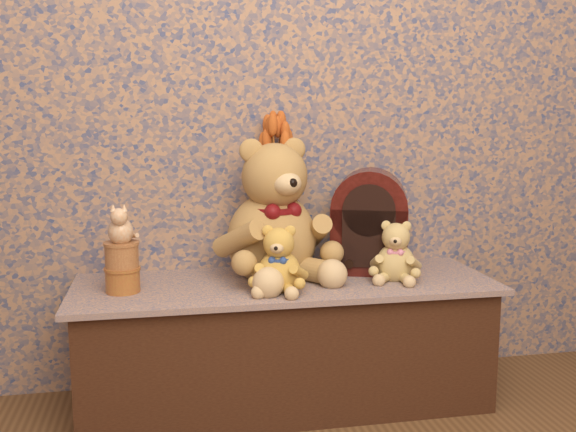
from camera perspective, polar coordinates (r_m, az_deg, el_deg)
name	(u,v)px	position (r m, az deg, el deg)	size (l,w,h in m)	color
display_shelf	(285,342)	(2.34, -0.24, -11.11)	(1.46, 0.52, 0.45)	#3C4B7B
teddy_large	(272,203)	(2.29, -1.46, 1.14)	(0.42, 0.50, 0.53)	olive
teddy_medium	(279,256)	(2.13, -0.78, -3.52)	(0.19, 0.22, 0.24)	#BB7B34
teddy_small	(396,248)	(2.30, 9.50, -2.81)	(0.18, 0.21, 0.23)	tan
cathedral_radio	(369,220)	(2.40, 7.21, -0.40)	(0.28, 0.20, 0.38)	#370E0A
ceramic_vase	(278,243)	(2.39, -0.91, -2.39)	(0.13, 0.13, 0.22)	tan
dried_stalks	(278,160)	(2.35, -0.93, 5.01)	(0.21, 0.21, 0.40)	#BE531E
biscuit_tin_lower	(123,280)	(2.20, -14.40, -5.50)	(0.11, 0.11, 0.08)	#AD8E32
biscuit_tin_upper	(122,256)	(2.18, -14.48, -3.40)	(0.11, 0.11, 0.08)	tan
cat_figurine	(120,223)	(2.16, -14.60, -0.58)	(0.10, 0.11, 0.13)	silver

